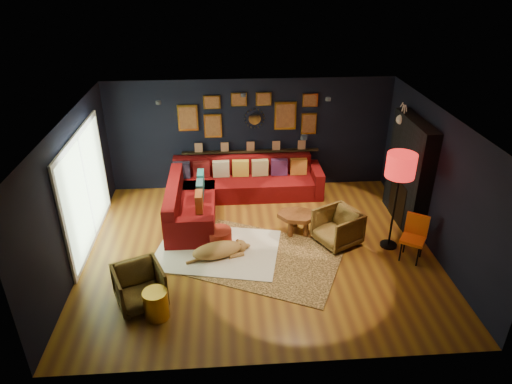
{
  "coord_description": "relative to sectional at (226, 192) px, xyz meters",
  "views": [
    {
      "loc": [
        -0.58,
        -7.19,
        5.0
      ],
      "look_at": [
        -0.04,
        0.3,
        1.08
      ],
      "focal_mm": 32.0,
      "sensor_mm": 36.0,
      "label": 1
    }
  ],
  "objects": [
    {
      "name": "dog",
      "position": [
        -0.19,
        -2.01,
        -0.11
      ],
      "size": [
        1.39,
        0.94,
        0.4
      ],
      "primitive_type": null,
      "rotation": [
        0.0,
        0.0,
        0.27
      ],
      "color": "#A8864B",
      "rests_on": "leopard_rug"
    },
    {
      "name": "ledge",
      "position": [
        0.61,
        0.87,
        0.6
      ],
      "size": [
        3.2,
        0.12,
        0.04
      ],
      "primitive_type": "cube",
      "color": "black",
      "rests_on": "room_walls"
    },
    {
      "name": "pouf",
      "position": [
        -0.14,
        -1.61,
        -0.13
      ],
      "size": [
        0.48,
        0.48,
        0.31
      ],
      "primitive_type": "cylinder",
      "color": "maroon",
      "rests_on": "shag_rug"
    },
    {
      "name": "deer_head",
      "position": [
        3.75,
        -0.41,
        1.73
      ],
      "size": [
        0.5,
        0.28,
        0.45
      ],
      "color": "white",
      "rests_on": "fireplace"
    },
    {
      "name": "shag_rug",
      "position": [
        -0.19,
        -1.8,
        -0.31
      ],
      "size": [
        2.56,
        2.08,
        0.03
      ],
      "primitive_type": "cube",
      "rotation": [
        0.0,
        0.0,
        -0.21
      ],
      "color": "white",
      "rests_on": "ground"
    },
    {
      "name": "sectional",
      "position": [
        0.0,
        0.0,
        0.0
      ],
      "size": [
        3.41,
        2.69,
        0.86
      ],
      "color": "maroon",
      "rests_on": "ground"
    },
    {
      "name": "fireplace",
      "position": [
        3.71,
        -0.91,
        0.7
      ],
      "size": [
        0.31,
        1.6,
        2.2
      ],
      "color": "black",
      "rests_on": "ground"
    },
    {
      "name": "room_walls",
      "position": [
        0.61,
        -1.81,
        1.27
      ],
      "size": [
        6.5,
        6.5,
        6.5
      ],
      "color": "black",
      "rests_on": "ground"
    },
    {
      "name": "orange_chair",
      "position": [
        3.4,
        -2.25,
        0.19
      ],
      "size": [
        0.56,
        0.56,
        0.86
      ],
      "rotation": [
        0.0,
        0.0,
        -0.59
      ],
      "color": "black",
      "rests_on": "ground"
    },
    {
      "name": "gold_stool",
      "position": [
        -1.11,
        -3.5,
        -0.08
      ],
      "size": [
        0.38,
        0.38,
        0.48
      ],
      "primitive_type": "cylinder",
      "color": "gold",
      "rests_on": "ground"
    },
    {
      "name": "floor",
      "position": [
        0.61,
        -1.81,
        -0.32
      ],
      "size": [
        6.5,
        6.5,
        0.0
      ],
      "primitive_type": "plane",
      "color": "#8E5C19",
      "rests_on": "ground"
    },
    {
      "name": "leopard_rug",
      "position": [
        0.66,
        -2.11,
        -0.31
      ],
      "size": [
        3.3,
        2.92,
        0.02
      ],
      "primitive_type": "cube",
      "rotation": [
        0.0,
        0.0,
        -0.43
      ],
      "color": "tan",
      "rests_on": "ground"
    },
    {
      "name": "armchair_right",
      "position": [
        2.13,
        -1.68,
        0.06
      ],
      "size": [
        0.96,
        0.98,
        0.77
      ],
      "primitive_type": "imported",
      "rotation": [
        0.0,
        0.0,
        -1.08
      ],
      "color": "olive",
      "rests_on": "ground"
    },
    {
      "name": "floor_lamp",
      "position": [
        3.11,
        -1.86,
        1.31
      ],
      "size": [
        0.53,
        0.53,
        1.92
      ],
      "color": "black",
      "rests_on": "ground"
    },
    {
      "name": "sliding_door",
      "position": [
        -2.6,
        -1.21,
        0.78
      ],
      "size": [
        0.06,
        2.8,
        2.2
      ],
      "color": "white",
      "rests_on": "ground"
    },
    {
      "name": "armchair_left",
      "position": [
        -1.4,
        -3.17,
        0.05
      ],
      "size": [
        0.93,
        0.91,
        0.74
      ],
      "primitive_type": "imported",
      "rotation": [
        0.0,
        0.0,
        0.41
      ],
      "color": "olive",
      "rests_on": "ground"
    },
    {
      "name": "ceiling_spots",
      "position": [
        0.61,
        -1.01,
        2.24
      ],
      "size": [
        3.3,
        2.5,
        0.06
      ],
      "color": "black",
      "rests_on": "room_walls"
    },
    {
      "name": "coffee_table",
      "position": [
        1.42,
        -1.27,
        0.04
      ],
      "size": [
        0.94,
        0.78,
        0.41
      ],
      "rotation": [
        0.0,
        0.0,
        -0.22
      ],
      "color": "brown",
      "rests_on": "shag_rug"
    },
    {
      "name": "gallery_wall",
      "position": [
        0.6,
        0.91,
        1.48
      ],
      "size": [
        3.15,
        0.04,
        1.02
      ],
      "color": "gold",
      "rests_on": "room_walls"
    },
    {
      "name": "sunburst_mirror",
      "position": [
        0.71,
        0.91,
        1.38
      ],
      "size": [
        0.47,
        0.16,
        0.47
      ],
      "color": "silver",
      "rests_on": "room_walls"
    }
  ]
}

